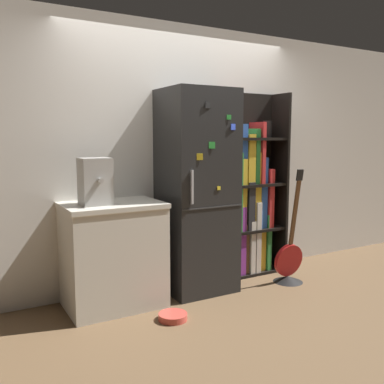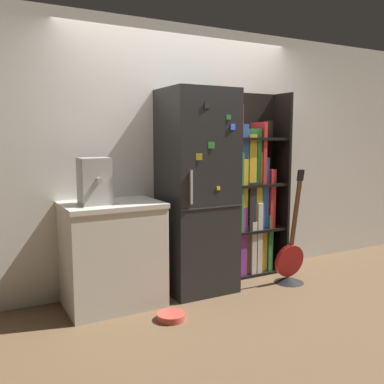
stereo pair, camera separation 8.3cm
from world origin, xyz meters
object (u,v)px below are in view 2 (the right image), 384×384
(bookshelf, at_px, (249,196))
(espresso_machine, at_px, (95,181))
(refrigerator, at_px, (197,192))
(guitar, at_px, (290,267))
(pet_bowl, at_px, (171,316))

(bookshelf, relative_size, espresso_machine, 4.98)
(refrigerator, distance_m, guitar, 1.26)
(refrigerator, height_order, guitar, refrigerator)
(refrigerator, distance_m, pet_bowl, 1.21)
(pet_bowl, bearing_deg, espresso_machine, 132.94)
(refrigerator, relative_size, pet_bowl, 8.13)
(refrigerator, bearing_deg, espresso_machine, -177.83)
(refrigerator, xyz_separation_m, pet_bowl, (-0.54, -0.54, -0.94))
(pet_bowl, bearing_deg, guitar, 9.23)
(espresso_machine, xyz_separation_m, guitar, (1.93, -0.26, -0.95))
(refrigerator, bearing_deg, guitar, -18.08)
(refrigerator, xyz_separation_m, guitar, (0.92, -0.30, -0.80))
(refrigerator, xyz_separation_m, bookshelf, (0.74, 0.16, -0.12))
(refrigerator, bearing_deg, bookshelf, 12.06)
(bookshelf, xyz_separation_m, espresso_machine, (-1.74, -0.20, 0.27))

